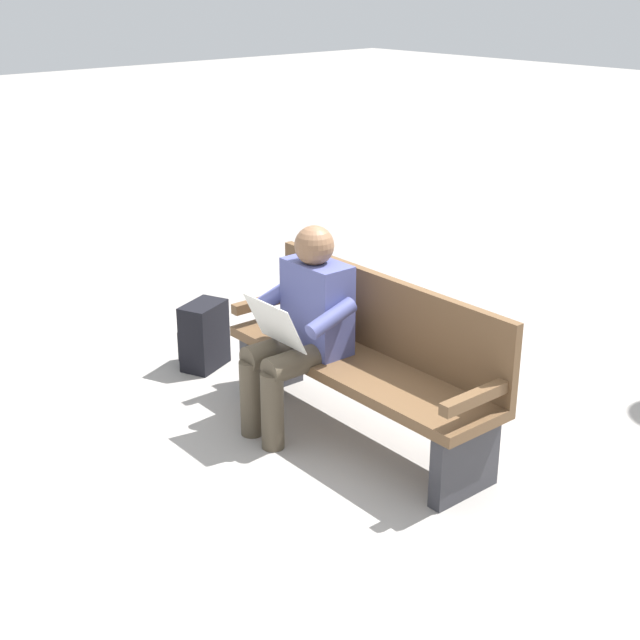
# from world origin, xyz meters

# --- Properties ---
(ground_plane) EXTENTS (40.00, 40.00, 0.00)m
(ground_plane) POSITION_xyz_m (0.00, 0.00, 0.00)
(ground_plane) COLOR gray
(bench_near) EXTENTS (1.82, 0.54, 0.90)m
(bench_near) POSITION_xyz_m (-0.00, -0.07, 0.46)
(bench_near) COLOR brown
(bench_near) RESTS_ON ground
(person_seated) EXTENTS (0.58, 0.58, 1.18)m
(person_seated) POSITION_xyz_m (0.30, 0.15, 0.63)
(person_seated) COLOR #474C84
(person_seated) RESTS_ON ground
(backpack) EXTENTS (0.32, 0.36, 0.45)m
(backpack) POSITION_xyz_m (1.36, 0.11, 0.22)
(backpack) COLOR black
(backpack) RESTS_ON ground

